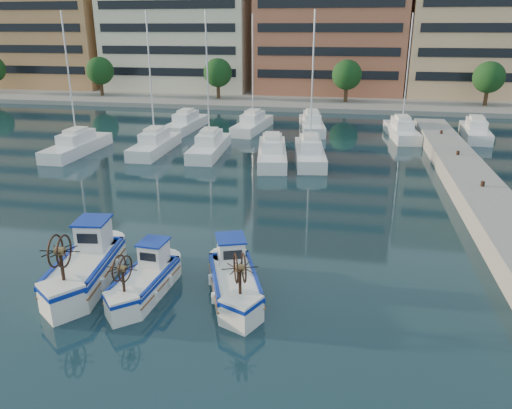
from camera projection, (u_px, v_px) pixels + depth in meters
name	position (u px, v px, depth m)	size (l,w,h in m)	color
ground	(212.00, 300.00, 19.83)	(300.00, 300.00, 0.00)	#172F3C
quay	(508.00, 233.00, 24.73)	(3.00, 60.00, 1.20)	gray
waterfront	(387.00, 21.00, 74.65)	(180.00, 40.00, 25.60)	gray
yacht_marina	(267.00, 138.00, 46.45)	(37.51, 22.74, 11.50)	white
fishing_boat_a	(86.00, 264.00, 20.93)	(2.61, 5.04, 3.07)	white
fishing_boat_b	(145.00, 278.00, 20.14)	(1.83, 3.97, 2.44)	white
fishing_boat_c	(234.00, 279.00, 19.98)	(3.06, 4.44, 2.68)	white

